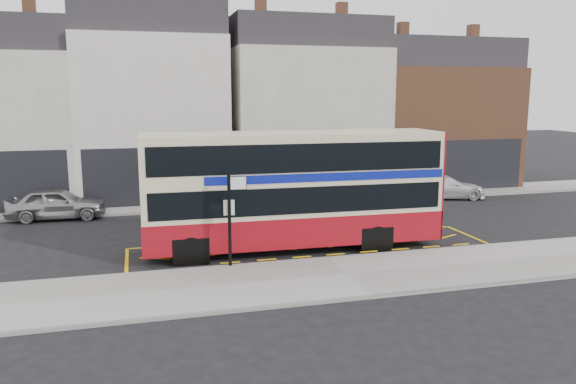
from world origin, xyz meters
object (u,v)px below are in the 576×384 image
object	(u,v)px
car_silver	(57,203)
street_tree_right	(388,134)
car_white	(445,187)
car_grey	(207,202)
double_decker_bus	(294,189)
bus_stop_post	(231,211)

from	to	relation	value
car_silver	street_tree_right	bearing A→B (deg)	-79.62
car_white	street_tree_right	bearing A→B (deg)	55.41
car_grey	car_white	size ratio (longest dim) A/B	0.87
double_decker_bus	street_tree_right	xyz separation A→B (m)	(8.87, 10.61, 1.17)
street_tree_right	car_grey	bearing A→B (deg)	-162.31
bus_stop_post	car_silver	xyz separation A→B (m)	(-6.79, 9.94, -1.27)
bus_stop_post	car_grey	xyz separation A→B (m)	(0.29, 8.92, -1.39)
car_grey	car_silver	bearing A→B (deg)	72.57
bus_stop_post	car_silver	size ratio (longest dim) A/B	0.70
bus_stop_post	car_grey	distance (m)	9.03
car_grey	street_tree_right	bearing A→B (deg)	-81.53
street_tree_right	car_silver	bearing A→B (deg)	-171.98
car_grey	bus_stop_post	bearing A→B (deg)	168.95
double_decker_bus	car_grey	bearing A→B (deg)	110.99
car_silver	car_white	bearing A→B (deg)	-87.79
double_decker_bus	car_grey	distance (m)	7.61
street_tree_right	car_white	bearing A→B (deg)	-47.94
bus_stop_post	street_tree_right	world-z (taller)	street_tree_right
car_white	car_silver	bearing A→B (deg)	103.19
car_grey	street_tree_right	world-z (taller)	street_tree_right
bus_stop_post	street_tree_right	xyz separation A→B (m)	(11.62, 12.54, 1.51)
car_white	street_tree_right	xyz separation A→B (m)	(-2.39, 2.65, 2.89)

